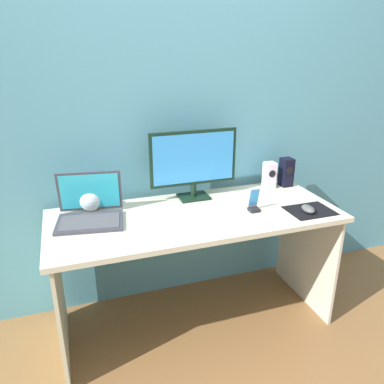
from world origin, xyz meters
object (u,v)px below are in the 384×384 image
Objects in this scene: keyboard_external at (212,225)px; fishbowl at (90,197)px; speaker_right at (286,172)px; monitor at (194,162)px; phone_in_dock at (254,203)px; mouse at (308,209)px; speaker_near_monitor at (269,175)px; laptop at (90,212)px.

fishbowl is at bearing 139.50° from keyboard_external.
speaker_right reaches higher than fishbowl.
phone_in_dock is at bearing -48.89° from monitor.
speaker_right is at bearing -0.44° from fishbowl.
fishbowl reaches higher than mouse.
speaker_near_monitor is 1.12× the size of fishbowl.
speaker_near_monitor reaches higher than phone_in_dock.
phone_in_dock is (0.29, 0.11, 0.04)m from keyboard_external.
keyboard_external is 2.73× the size of phone_in_dock.
speaker_right reaches higher than mouse.
speaker_right is at bearing 37.78° from phone_in_dock.
fishbowl is at bearing 164.73° from mouse.
speaker_near_monitor reaches higher than fishbowl.
mouse is (-0.11, -0.42, -0.07)m from speaker_right.
monitor is 3.80× the size of phone_in_dock.
speaker_near_monitor reaches higher than mouse.
fishbowl is (0.02, 0.14, 0.02)m from laptop.
speaker_near_monitor is at bearing 6.75° from laptop.
speaker_right is at bearing 27.16° from keyboard_external.
monitor is 0.70m from mouse.
speaker_right is 0.44m from mouse.
laptop is (-1.25, -0.13, -0.04)m from speaker_right.
speaker_right is 0.49× the size of keyboard_external.
mouse is (1.14, -0.28, -0.03)m from laptop.
speaker_right reaches higher than phone_in_dock.
monitor is 0.46m from keyboard_external.
laptop is at bearing -168.62° from monitor.
laptop reaches higher than speaker_right.
speaker_right is 1.24m from fishbowl.
speaker_near_monitor is (0.52, 0.01, -0.14)m from monitor.
fishbowl reaches higher than phone_in_dock.
monitor is 3.48× the size of fishbowl.
laptop is 3.74× the size of mouse.
keyboard_external is at bearing -95.57° from monitor.
phone_in_dock reaches higher than mouse.
fishbowl is 1.51× the size of mouse.
fishbowl is 0.91m from phone_in_dock.
keyboard_external is 0.31m from phone_in_dock.
monitor is 0.54m from speaker_near_monitor.
speaker_right reaches higher than keyboard_external.
speaker_near_monitor is at bearing 96.94° from mouse.
laptop is 0.64m from keyboard_external.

